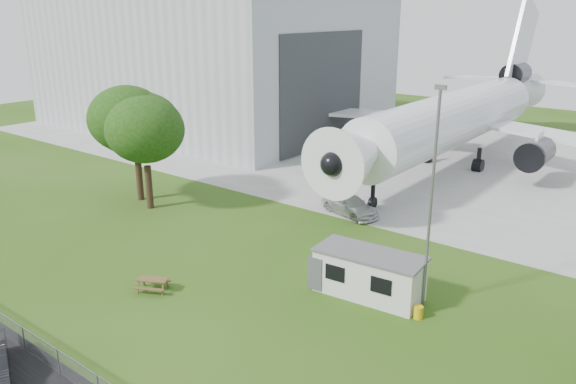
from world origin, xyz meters
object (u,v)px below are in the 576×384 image
Objects in this scene: hangar at (210,57)px; picnic_west at (153,290)px; airliner at (459,115)px; site_cabin at (369,274)px.

picnic_west is (32.98, -37.80, -9.41)m from hangar.
hangar is 23.89× the size of picnic_west.
airliner is at bearing -0.22° from hangar.
hangar is 36.21m from airliner.
hangar is 53.51m from site_cabin.
hangar reaches higher than site_cabin.
airliner is 6.97× the size of site_cabin.
site_cabin is at bearing -76.70° from airliner.
picnic_west is (-2.99, -37.66, -5.27)m from airliner.
picnic_west is at bearing -94.53° from airliner.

